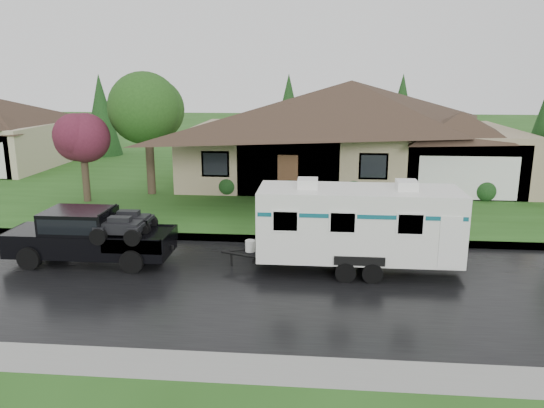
{
  "coord_description": "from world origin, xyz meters",
  "views": [
    {
      "loc": [
        0.32,
        -16.58,
        6.05
      ],
      "look_at": [
        -1.38,
        2.0,
        1.49
      ],
      "focal_mm": 35.0,
      "sensor_mm": 36.0,
      "label": 1
    }
  ],
  "objects": [
    {
      "name": "ground",
      "position": [
        0.0,
        0.0,
        0.0
      ],
      "size": [
        140.0,
        140.0,
        0.0
      ],
      "primitive_type": "plane",
      "color": "#27541A",
      "rests_on": "ground"
    },
    {
      "name": "road",
      "position": [
        0.0,
        -2.0,
        0.01
      ],
      "size": [
        140.0,
        8.0,
        0.01
      ],
      "primitive_type": "cube",
      "color": "black",
      "rests_on": "ground"
    },
    {
      "name": "pickup_truck",
      "position": [
        -7.24,
        -0.52,
        0.95
      ],
      "size": [
        5.3,
        2.02,
        1.77
      ],
      "color": "black",
      "rests_on": "ground"
    },
    {
      "name": "travel_trailer",
      "position": [
        1.55,
        -0.52,
        1.56
      ],
      "size": [
        6.54,
        2.3,
        2.93
      ],
      "color": "white",
      "rests_on": "ground"
    },
    {
      "name": "tree_red",
      "position": [
        -10.76,
        7.27,
        3.12
      ],
      "size": [
        2.59,
        2.59,
        4.29
      ],
      "color": "#382B1E",
      "rests_on": "lawn"
    },
    {
      "name": "shrub_row",
      "position": [
        2.0,
        9.3,
        0.65
      ],
      "size": [
        13.6,
        1.0,
        1.0
      ],
      "color": "#143814",
      "rests_on": "lawn"
    },
    {
      "name": "tree_left_green",
      "position": [
        -8.19,
        9.16,
        4.47
      ],
      "size": [
        3.76,
        3.76,
        6.22
      ],
      "color": "#382B1E",
      "rests_on": "lawn"
    },
    {
      "name": "lawn",
      "position": [
        0.0,
        15.0,
        0.07
      ],
      "size": [
        140.0,
        26.0,
        0.15
      ],
      "primitive_type": "cube",
      "color": "#27541A",
      "rests_on": "ground"
    },
    {
      "name": "house_main",
      "position": [
        2.29,
        13.84,
        3.59
      ],
      "size": [
        19.44,
        10.8,
        6.9
      ],
      "color": "#9C8B6A",
      "rests_on": "lawn"
    },
    {
      "name": "curb",
      "position": [
        0.0,
        2.25,
        0.07
      ],
      "size": [
        140.0,
        0.5,
        0.15
      ],
      "primitive_type": "cube",
      "color": "gray",
      "rests_on": "ground"
    }
  ]
}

